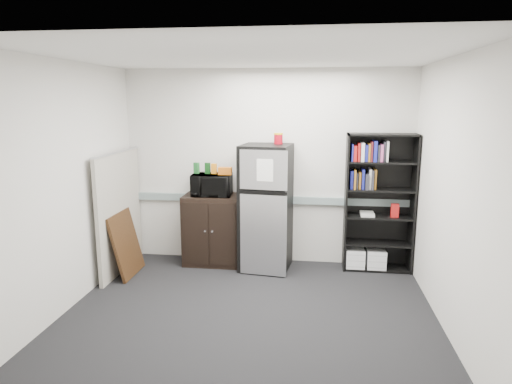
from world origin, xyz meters
TOP-DOWN VIEW (x-y plane):
  - floor at (0.00, 0.00)m, footprint 4.00×4.00m
  - wall_back at (0.00, 1.75)m, footprint 4.00×0.02m
  - wall_right at (2.00, 0.00)m, footprint 0.02×3.50m
  - wall_left at (-2.00, 0.00)m, footprint 0.02×3.50m
  - ceiling at (0.00, 0.00)m, footprint 4.00×3.50m
  - electrical_raceway at (0.00, 1.72)m, footprint 3.92×0.05m
  - wall_note at (-0.35, 1.74)m, footprint 0.14×0.00m
  - bookshelf at (1.51, 1.57)m, footprint 0.90×0.34m
  - cubicle_partition at (-1.90, 1.08)m, footprint 0.06×1.30m
  - cabinet at (-0.73, 1.50)m, footprint 0.79×0.52m
  - microwave at (-0.73, 1.48)m, footprint 0.56×0.40m
  - snack_box_a at (-0.95, 1.52)m, footprint 0.08×0.07m
  - snack_box_b at (-0.79, 1.52)m, footprint 0.07×0.05m
  - snack_box_c at (-0.70, 1.52)m, footprint 0.07×0.05m
  - snack_bag at (-0.54, 1.47)m, footprint 0.18×0.10m
  - refrigerator at (0.03, 1.42)m, footprint 0.71×0.74m
  - coffee_can at (0.17, 1.55)m, footprint 0.12×0.12m
  - framed_poster at (-1.77, 0.93)m, footprint 0.23×0.66m

SIDE VIEW (x-z plane):
  - floor at x=0.00m, z-range 0.00..0.00m
  - framed_poster at x=-1.77m, z-range 0.01..0.84m
  - cabinet at x=-0.73m, z-range 0.00..0.99m
  - cubicle_partition at x=-1.90m, z-range 0.00..1.62m
  - refrigerator at x=0.03m, z-range 0.00..1.70m
  - electrical_raceway at x=0.00m, z-range 0.85..0.95m
  - bookshelf at x=1.51m, z-range 0.05..1.90m
  - microwave at x=-0.73m, z-range 0.99..1.28m
  - snack_bag at x=-0.54m, z-range 1.28..1.38m
  - wall_back at x=0.00m, z-range 0.00..2.70m
  - wall_right at x=2.00m, z-range 0.00..2.70m
  - wall_left at x=-2.00m, z-range 0.00..2.70m
  - snack_box_c at x=-0.70m, z-range 1.28..1.42m
  - snack_box_a at x=-0.95m, z-range 1.28..1.43m
  - snack_box_b at x=-0.79m, z-range 1.28..1.43m
  - wall_note at x=-0.35m, z-range 1.50..1.60m
  - coffee_can at x=0.17m, z-range 1.70..1.87m
  - ceiling at x=0.00m, z-range 2.69..2.71m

